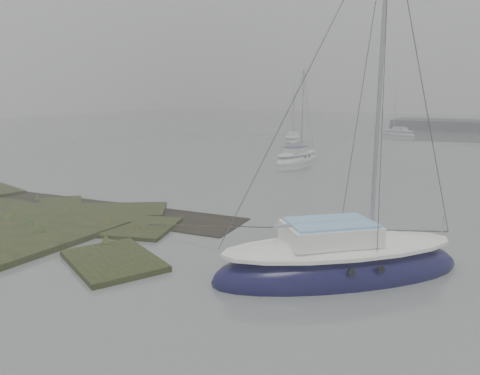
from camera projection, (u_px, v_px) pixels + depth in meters
name	position (u px, v px, depth m)	size (l,w,h in m)	color
ground	(362.00, 154.00, 41.33)	(160.00, 160.00, 0.00)	slate
sailboat_main	(338.00, 265.00, 14.23)	(7.53, 7.33, 11.17)	#0D0C34
sailboat_white	(297.00, 158.00, 37.14)	(2.54, 5.69, 7.75)	silver
sailboat_far_a	(293.00, 140.00, 51.49)	(3.22, 5.16, 6.93)	silver
sailboat_far_c	(398.00, 133.00, 59.00)	(4.93, 3.20, 6.63)	#A7ABB1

